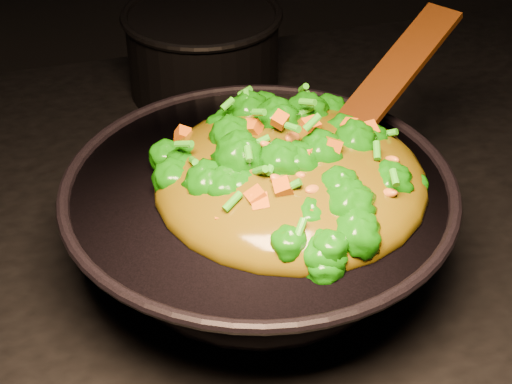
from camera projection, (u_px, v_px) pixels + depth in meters
name	position (u px, v px, depth m)	size (l,w,h in m)	color
wok	(259.00, 227.00, 0.78)	(0.37, 0.37, 0.10)	black
stir_fry	(291.00, 146.00, 0.72)	(0.26, 0.26, 0.09)	#115E06
spatula	(375.00, 96.00, 0.79)	(0.27, 0.04, 0.01)	#331408
back_pot	(203.00, 51.00, 1.07)	(0.21, 0.21, 0.12)	black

